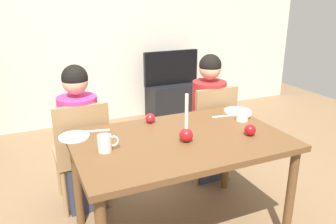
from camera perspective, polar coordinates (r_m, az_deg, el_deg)
The scene contains 17 objects.
back_wall at distance 4.56m, azimuth -12.80°, elevation 14.21°, with size 6.40×0.10×2.60m, color beige.
dining_table at distance 2.29m, azimuth 2.06°, elevation -6.30°, with size 1.40×0.90×0.75m.
chair_left at distance 2.74m, azimuth -14.26°, elevation -6.10°, with size 0.40×0.40×0.90m.
chair_right at distance 3.11m, azimuth 7.00°, elevation -2.54°, with size 0.40×0.40×0.90m.
person_left_child at distance 2.74m, azimuth -14.48°, elevation -4.74°, with size 0.30×0.30×1.17m.
person_right_child at distance 3.11m, azimuth 6.74°, elevation -1.36°, with size 0.30×0.30×1.17m.
tv_stand at distance 4.78m, azimuth 0.52°, elevation 1.92°, with size 0.64×0.40×0.48m, color black.
tv at distance 4.67m, azimuth 0.53°, elevation 7.45°, with size 0.79×0.05×0.46m.
candle_centerpiece at distance 2.18m, azimuth 3.07°, elevation -3.38°, with size 0.09×0.09×0.32m.
plate_left at distance 2.35m, azimuth -15.50°, elevation -4.03°, with size 0.20×0.20×0.01m, color silver.
plate_right at distance 2.81m, azimuth 11.60°, elevation 0.14°, with size 0.22×0.22×0.01m, color white.
mug_left at distance 2.09m, azimuth -10.50°, elevation -5.19°, with size 0.13×0.08×0.10m.
mug_right at distance 2.61m, azimuth 12.42°, elevation -0.47°, with size 0.13×0.09×0.09m.
fork_left at distance 2.42m, azimuth -11.85°, elevation -3.09°, with size 0.18×0.01×0.01m, color silver.
fork_right at distance 2.68m, azimuth 9.21°, elevation -0.69°, with size 0.18×0.01×0.01m, color silver.
apple_near_candle at distance 2.35m, azimuth 13.62°, elevation -2.95°, with size 0.08×0.08×0.08m, color #B70F14.
apple_by_left_plate at distance 2.51m, azimuth -3.01°, elevation -1.05°, with size 0.07×0.07×0.07m, color red.
Camera 1 is at (-0.92, -1.86, 1.65)m, focal length 36.29 mm.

